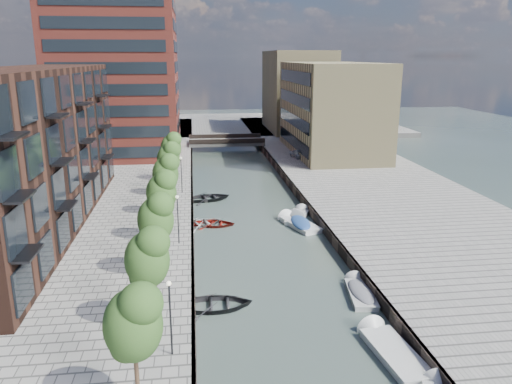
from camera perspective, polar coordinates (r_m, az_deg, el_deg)
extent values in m
plane|color=#38473F|center=(57.70, -1.23, -0.79)|extent=(300.00, 300.00, 0.00)
cube|color=gray|center=(61.27, 13.81, 0.20)|extent=(20.00, 140.00, 1.00)
cube|color=#332823|center=(57.28, -7.32, -0.52)|extent=(0.25, 140.00, 1.00)
cube|color=#332823|center=(58.49, 4.72, -0.11)|extent=(0.25, 140.00, 1.00)
cube|color=gray|center=(116.33, -4.37, 7.59)|extent=(80.00, 40.00, 1.00)
cube|color=black|center=(48.01, -24.46, 4.36)|extent=(8.00, 38.00, 14.00)
cube|color=maroon|center=(80.94, -15.76, 14.75)|extent=(18.00, 18.00, 30.00)
cube|color=tan|center=(80.55, 8.58, 9.43)|extent=(12.00, 25.00, 14.00)
cube|color=tan|center=(105.65, 4.76, 11.44)|extent=(12.00, 20.00, 16.00)
cube|color=gray|center=(88.56, -3.43, 5.72)|extent=(13.00, 6.00, 0.60)
cube|color=#332823|center=(85.71, -3.31, 5.80)|extent=(13.00, 0.40, 0.80)
cube|color=#332823|center=(91.23, -3.56, 6.38)|extent=(13.00, 0.40, 0.80)
cylinder|color=#382619|center=(23.51, -13.45, -19.82)|extent=(0.20, 0.20, 3.20)
ellipsoid|color=#2B531F|center=(22.08, -13.90, -14.01)|extent=(2.50, 2.50, 3.25)
cylinder|color=#382619|center=(29.50, -12.06, -12.03)|extent=(0.20, 0.20, 3.20)
ellipsoid|color=#2B531F|center=(28.37, -12.36, -7.12)|extent=(2.50, 2.50, 3.25)
cylinder|color=#382619|center=(35.85, -11.19, -6.92)|extent=(0.20, 0.20, 3.20)
ellipsoid|color=#2B531F|center=(34.93, -11.42, -2.77)|extent=(2.50, 2.50, 3.25)
cylinder|color=#382619|center=(42.41, -10.60, -3.36)|extent=(0.20, 0.20, 3.20)
ellipsoid|color=#2B531F|center=(41.63, -10.78, 0.19)|extent=(2.50, 2.50, 3.25)
cylinder|color=#382619|center=(49.09, -10.17, -0.77)|extent=(0.20, 0.20, 3.20)
ellipsoid|color=#2B531F|center=(48.42, -10.32, 2.33)|extent=(2.50, 2.50, 3.25)
cylinder|color=#382619|center=(55.84, -9.85, 1.20)|extent=(0.20, 0.20, 3.20)
ellipsoid|color=#2B531F|center=(55.26, -9.98, 3.94)|extent=(2.50, 2.50, 3.25)
cylinder|color=#382619|center=(62.66, -9.59, 2.74)|extent=(0.20, 0.20, 3.20)
ellipsoid|color=#2B531F|center=(62.13, -9.71, 5.20)|extent=(2.50, 2.50, 3.25)
cylinder|color=black|center=(26.57, -9.74, -14.16)|extent=(0.10, 0.10, 4.00)
sphere|color=#FFF2CC|center=(25.66, -9.94, -10.26)|extent=(0.24, 0.24, 0.24)
cylinder|color=black|center=(41.27, -8.90, -3.22)|extent=(0.10, 0.10, 4.00)
sphere|color=#FFF2CC|center=(40.68, -9.01, -0.55)|extent=(0.24, 0.24, 0.24)
cylinder|color=black|center=(56.67, -8.51, 1.88)|extent=(0.10, 0.10, 4.00)
sphere|color=#FFF2CC|center=(56.25, -8.59, 3.86)|extent=(0.24, 0.24, 0.24)
imported|color=#232326|center=(33.66, -4.62, -13.08)|extent=(4.90, 3.52, 1.01)
imported|color=maroon|center=(48.85, -4.81, -3.86)|extent=(4.48, 3.53, 0.84)
imported|color=#B1B1AF|center=(48.89, -6.39, -3.88)|extent=(5.47, 4.74, 0.95)
imported|color=black|center=(57.41, -5.51, -0.94)|extent=(5.80, 4.67, 1.07)
cube|color=#B5B5B3|center=(35.62, 11.90, -11.62)|extent=(2.09, 4.35, 0.59)
cube|color=#B5B5B3|center=(35.48, 11.93, -11.16)|extent=(2.17, 4.45, 0.09)
cone|color=#B5B5B3|center=(37.44, 11.28, -10.12)|extent=(1.64, 1.02, 1.55)
ellipsoid|color=slate|center=(35.46, 11.94, -11.10)|extent=(1.95, 3.98, 0.51)
cube|color=silver|center=(29.66, 15.68, -17.80)|extent=(2.42, 5.21, 0.71)
cube|color=silver|center=(29.45, 15.74, -17.17)|extent=(2.52, 5.33, 0.11)
cone|color=silver|center=(31.49, 13.40, -15.41)|extent=(1.96, 1.19, 1.86)
cube|color=silver|center=(48.47, 5.10, -3.95)|extent=(3.32, 5.21, 0.69)
cube|color=silver|center=(48.35, 5.11, -3.53)|extent=(3.44, 5.34, 0.11)
cone|color=silver|center=(50.43, 3.65, -3.08)|extent=(2.02, 1.50, 1.81)
ellipsoid|color=navy|center=(48.33, 5.11, -3.47)|extent=(3.08, 4.77, 0.59)
cube|color=silver|center=(50.67, 4.70, -3.09)|extent=(3.21, 4.68, 0.62)
cube|color=silver|center=(50.56, 4.71, -2.73)|extent=(3.31, 4.79, 0.10)
cone|color=silver|center=(52.70, 5.16, -2.31)|extent=(1.83, 1.42, 1.62)
ellipsoid|color=slate|center=(50.55, 4.71, -2.68)|extent=(2.97, 4.29, 0.53)
imported|color=#B2B6B7|center=(76.22, 4.81, 4.36)|extent=(2.27, 3.82, 1.22)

